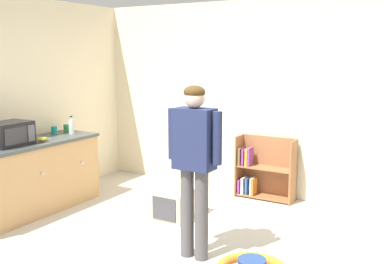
{
  "coord_description": "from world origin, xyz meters",
  "views": [
    {
      "loc": [
        2.3,
        -3.56,
        1.96
      ],
      "look_at": [
        -0.16,
        0.63,
        1.13
      ],
      "focal_mm": 42.32,
      "sensor_mm": 36.0,
      "label": 1
    }
  ],
  "objects": [
    {
      "name": "green_cup",
      "position": [
        -2.36,
        0.92,
        0.95
      ],
      "size": [
        0.08,
        0.08,
        0.09
      ],
      "primitive_type": "cylinder",
      "color": "#30914E",
      "rests_on": "kitchen_counter"
    },
    {
      "name": "left_side_wall",
      "position": [
        -2.63,
        0.8,
        1.35
      ],
      "size": [
        0.06,
        2.99,
        2.7
      ],
      "primitive_type": "cube",
      "color": "beige",
      "rests_on": "ground"
    },
    {
      "name": "pet_carrier",
      "position": [
        -0.54,
        0.9,
        0.18
      ],
      "size": [
        0.42,
        0.55,
        0.36
      ],
      "color": "beige",
      "rests_on": "ground"
    },
    {
      "name": "microwave",
      "position": [
        -2.2,
        -0.14,
        1.04
      ],
      "size": [
        0.37,
        0.48,
        0.28
      ],
      "color": "black",
      "rests_on": "kitchen_counter"
    },
    {
      "name": "teal_cup",
      "position": [
        -2.38,
        0.71,
        0.95
      ],
      "size": [
        0.08,
        0.08,
        0.09
      ],
      "primitive_type": "cylinder",
      "color": "teal",
      "rests_on": "kitchen_counter"
    },
    {
      "name": "bookshelf",
      "position": [
        0.07,
        2.15,
        0.37
      ],
      "size": [
        0.8,
        0.28,
        0.85
      ],
      "color": "#9E643C",
      "rests_on": "ground"
    },
    {
      "name": "clear_bottle",
      "position": [
        -2.15,
        0.81,
        1.0
      ],
      "size": [
        0.07,
        0.07,
        0.25
      ],
      "color": "silver",
      "rests_on": "kitchen_counter"
    },
    {
      "name": "back_wall",
      "position": [
        0.0,
        2.33,
        1.35
      ],
      "size": [
        5.2,
        0.06,
        2.7
      ],
      "primitive_type": "cube",
      "color": "beige",
      "rests_on": "ground"
    },
    {
      "name": "ground_plane",
      "position": [
        0.0,
        0.0,
        0.0
      ],
      "size": [
        12.0,
        12.0,
        0.0
      ],
      "primitive_type": "plane",
      "color": "beige",
      "rests_on": "ground"
    },
    {
      "name": "refrigerator",
      "position": [
        1.7,
        1.18,
        0.89
      ],
      "size": [
        0.73,
        0.68,
        1.78
      ],
      "color": "#B7BABF",
      "rests_on": "ground"
    },
    {
      "name": "banana_bunch",
      "position": [
        -2.08,
        0.25,
        0.93
      ],
      "size": [
        0.15,
        0.16,
        0.04
      ],
      "color": "yellow",
      "rests_on": "kitchen_counter"
    },
    {
      "name": "red_cup",
      "position": [
        -2.31,
        0.22,
        0.95
      ],
      "size": [
        0.08,
        0.08,
        0.09
      ],
      "primitive_type": "cylinder",
      "color": "red",
      "rests_on": "kitchen_counter"
    },
    {
      "name": "kitchen_counter",
      "position": [
        -2.2,
        0.05,
        0.45
      ],
      "size": [
        0.65,
        2.02,
        0.9
      ],
      "color": "tan",
      "rests_on": "ground"
    },
    {
      "name": "standing_person",
      "position": [
        0.21,
        0.05,
        1.01
      ],
      "size": [
        0.57,
        0.22,
        1.68
      ],
      "color": "#4F4D4F",
      "rests_on": "ground"
    }
  ]
}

